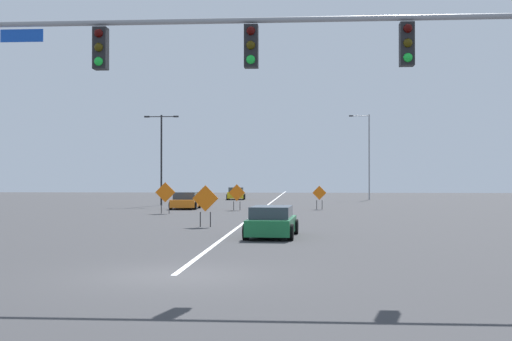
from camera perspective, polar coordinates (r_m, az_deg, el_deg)
name	(u,v)px	position (r m, az deg, el deg)	size (l,w,h in m)	color
ground	(174,276)	(16.80, -7.05, -8.89)	(196.62, 196.62, 0.00)	#38383A
road_centre_stripe	(273,201)	(71.04, 1.43, -2.64)	(0.16, 109.23, 0.01)	white
traffic_signal_assembly	(330,62)	(16.56, 6.37, 9.16)	(15.20, 0.44, 6.70)	gray
street_lamp_near_left	(368,153)	(77.08, 9.52, 1.49)	(2.35, 0.24, 9.72)	gray
street_lamp_mid_right	(161,152)	(60.72, -8.08, 1.56)	(3.10, 0.24, 8.15)	black
construction_sign_left_lane	(205,200)	(33.29, -4.34, -2.56)	(1.31, 0.09, 2.07)	orange
construction_sign_right_shoulder	(237,194)	(50.70, -1.65, -2.00)	(1.27, 0.29, 1.98)	orange
construction_sign_right_lane	(319,194)	(52.33, 5.43, -2.04)	(1.09, 0.31, 1.85)	orange
construction_sign_left_shoulder	(165,194)	(46.19, -7.75, -1.98)	(1.38, 0.06, 2.16)	orange
car_green_approaching	(272,222)	(27.48, 1.36, -4.41)	(2.16, 4.43, 1.27)	#196B38
car_orange_passing	(185,201)	(53.30, -6.04, -2.59)	(2.24, 3.97, 1.33)	orange
car_yellow_mid	(236,194)	(76.90, -1.71, -2.00)	(2.23, 3.92, 1.40)	gold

